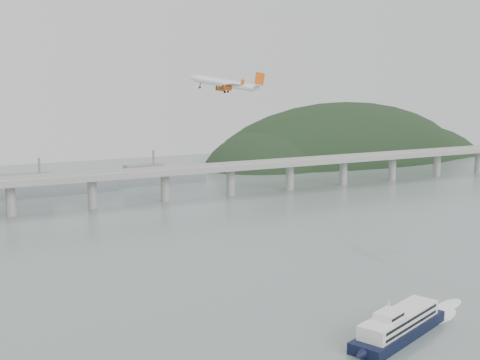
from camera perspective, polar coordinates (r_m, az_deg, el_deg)
ground at (r=257.15m, az=5.88°, el=-9.62°), size 900.00×900.00×0.00m
bridge at (r=428.88m, az=-9.32°, el=0.18°), size 800.00×22.00×23.90m
headland at (r=687.90m, az=10.12°, el=0.26°), size 365.00×155.00×156.00m
ferry at (r=216.00m, az=13.95°, el=-12.43°), size 71.18×32.94×14.02m
airliner at (r=297.48m, az=-1.13°, el=8.54°), size 36.74×33.66×9.88m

